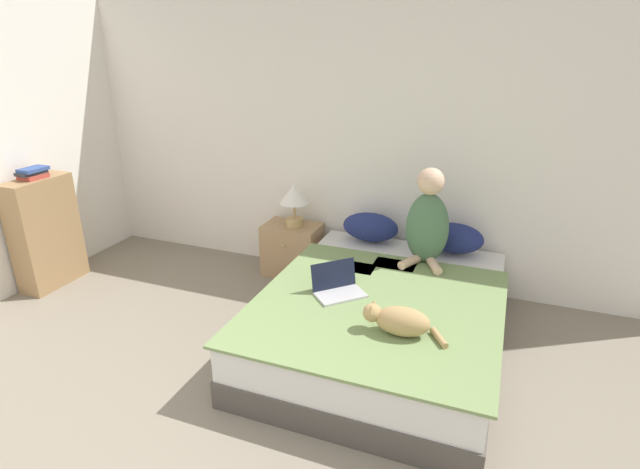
# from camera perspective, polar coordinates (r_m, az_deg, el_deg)

# --- Properties ---
(wall_back) EXTENTS (6.12, 0.05, 2.55)m
(wall_back) POSITION_cam_1_polar(r_m,az_deg,el_deg) (4.62, 2.46, 10.53)
(wall_back) COLOR white
(wall_back) RESTS_ON ground_plane
(bed) EXTENTS (1.66, 2.14, 0.45)m
(bed) POSITION_cam_1_polar(r_m,az_deg,el_deg) (3.76, 7.17, -9.51)
(bed) COLOR #4C4742
(bed) RESTS_ON ground_plane
(pillow_near) EXTENTS (0.50, 0.29, 0.25)m
(pillow_near) POSITION_cam_1_polar(r_m,az_deg,el_deg) (4.48, 5.78, 0.85)
(pillow_near) COLOR navy
(pillow_near) RESTS_ON bed
(pillow_far) EXTENTS (0.50, 0.29, 0.25)m
(pillow_far) POSITION_cam_1_polar(r_m,az_deg,el_deg) (4.36, 14.99, -0.38)
(pillow_far) COLOR navy
(pillow_far) RESTS_ON bed
(person_sitting) EXTENTS (0.35, 0.35, 0.78)m
(person_sitting) POSITION_cam_1_polar(r_m,az_deg,el_deg) (4.03, 12.19, 1.50)
(person_sitting) COLOR #476B4C
(person_sitting) RESTS_ON bed
(cat_tabby) EXTENTS (0.54, 0.20, 0.19)m
(cat_tabby) POSITION_cam_1_polar(r_m,az_deg,el_deg) (3.13, 9.00, -9.66)
(cat_tabby) COLOR tan
(cat_tabby) RESTS_ON bed
(laptop_open) EXTENTS (0.41, 0.41, 0.21)m
(laptop_open) POSITION_cam_1_polar(r_m,az_deg,el_deg) (3.57, 2.08, -6.10)
(laptop_open) COLOR #B7B7BC
(laptop_open) RESTS_ON bed
(nightstand) EXTENTS (0.53, 0.38, 0.50)m
(nightstand) POSITION_cam_1_polar(r_m,az_deg,el_deg) (4.83, -3.18, -1.70)
(nightstand) COLOR tan
(nightstand) RESTS_ON ground_plane
(table_lamp) EXTENTS (0.28, 0.28, 0.40)m
(table_lamp) POSITION_cam_1_polar(r_m,az_deg,el_deg) (4.63, -2.97, 4.21)
(table_lamp) COLOR tan
(table_lamp) RESTS_ON nightstand
(bookshelf) EXTENTS (0.25, 0.59, 1.01)m
(bookshelf) POSITION_cam_1_polar(r_m,az_deg,el_deg) (5.18, -28.87, 0.19)
(bookshelf) COLOR #99754C
(bookshelf) RESTS_ON ground_plane
(book_stack_top) EXTENTS (0.18, 0.25, 0.10)m
(book_stack_top) POSITION_cam_1_polar(r_m,az_deg,el_deg) (5.03, -30.00, 6.09)
(book_stack_top) COLOR #B24238
(book_stack_top) RESTS_ON bookshelf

